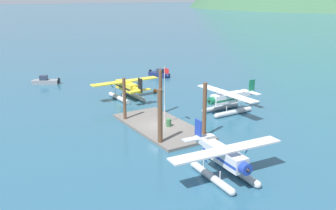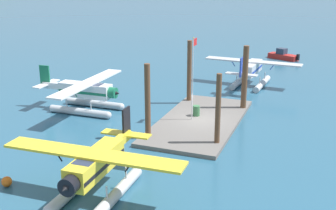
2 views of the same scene
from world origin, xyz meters
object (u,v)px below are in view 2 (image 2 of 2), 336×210
Objects in this scene: fuel_drum at (196,111)px; mooring_buoy at (7,182)px; flagpole at (193,70)px; seaplane_silver_stbd_aft at (251,71)px; seaplane_white_bow_centre at (86,94)px; seaplane_yellow_port_fwd at (95,169)px; boat_red_open_se at (282,56)px.

mooring_buoy is (-15.13, 6.84, -0.43)m from fuel_drum.
flagpole is 14.00m from seaplane_silver_stbd_aft.
seaplane_silver_stbd_aft is at bearing -10.46° from fuel_drum.
seaplane_yellow_port_fwd is (-12.75, -8.33, 0.00)m from seaplane_white_bow_centre.
seaplane_silver_stbd_aft is (13.99, -12.11, 0.00)m from seaplane_white_bow_centre.
seaplane_yellow_port_fwd is (-14.14, 1.46, 0.84)m from fuel_drum.
seaplane_white_bow_centre is at bearing 155.49° from boat_red_open_se.
mooring_buoy is 29.24m from seaplane_silver_stbd_aft.
seaplane_silver_stbd_aft is (26.74, -3.78, 0.00)m from seaplane_yellow_port_fwd.
seaplane_silver_stbd_aft is 16.17m from boat_red_open_se.
seaplane_yellow_port_fwd reaches higher than fuel_drum.
seaplane_yellow_port_fwd is 1.00× the size of seaplane_silver_stbd_aft.
fuel_drum is 14.24m from seaplane_yellow_port_fwd.
flagpole reaches higher than seaplane_white_bow_centre.
flagpole reaches higher than boat_red_open_se.
flagpole is 13.63m from seaplane_yellow_port_fwd.
seaplane_yellow_port_fwd is at bearing 172.84° from boat_red_open_se.
seaplane_silver_stbd_aft reaches higher than mooring_buoy.
flagpole reaches higher than mooring_buoy.
mooring_buoy is at bearing 155.67° from fuel_drum.
seaplane_silver_stbd_aft is at bearing -10.04° from flagpole.
flagpole is 1.49× the size of boat_red_open_se.
flagpole is at bearing -87.08° from seaplane_white_bow_centre.
seaplane_white_bow_centre reaches higher than boat_red_open_se.
seaplane_white_bow_centre reaches higher than mooring_buoy.
flagpole reaches higher than fuel_drum.
flagpole is at bearing 176.01° from fuel_drum.
seaplane_white_bow_centre is (-0.50, 9.72, -2.88)m from flagpole.
seaplane_white_bow_centre is (-1.39, 9.78, 0.84)m from fuel_drum.
boat_red_open_se is (42.80, -5.37, -1.09)m from seaplane_yellow_port_fwd.
seaplane_yellow_port_fwd reaches higher than mooring_buoy.
mooring_buoy is 0.06× the size of seaplane_silver_stbd_aft.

